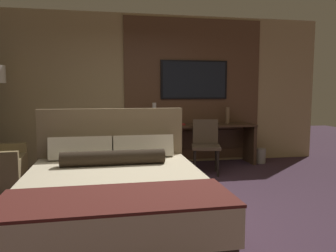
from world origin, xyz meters
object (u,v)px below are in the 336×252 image
Objects in this scene: desk_chair at (206,141)px; vase_tall at (154,114)px; vase_short at (228,115)px; desk at (197,137)px; tv at (194,80)px; bed at (115,195)px; waste_bin at (260,156)px; book at (178,124)px.

vase_tall is at bearing 152.12° from desk_chair.
desk_chair is at bearing -133.04° from vase_short.
vase_tall is (-0.80, 0.05, 0.44)m from desk.
vase_tall is (-0.80, -0.17, -0.63)m from tv.
vase_tall is (-0.77, 0.69, 0.42)m from desk_chair.
tv is 3.20× the size of vase_tall.
bed reaches higher than vase_short.
vase_tall is at bearing 175.41° from waste_bin.
vase_tall is 2.20m from waste_bin.
vase_tall reaches higher than desk.
bed is 3.44m from tv.
desk_chair is 1.03m from vase_short.
vase_tall is (0.80, 2.60, 0.65)m from bed.
tv reaches higher than vase_short.
vase_short reaches higher than waste_bin.
book is (-0.35, 0.55, 0.24)m from desk_chair.
desk is 2.40× the size of desk_chair.
bed reaches higher than book.
tv is 1.36m from desk_chair.
waste_bin is at bearing 40.63° from bed.
vase_short reaches higher than desk_chair.
tv reaches higher than desk.
vase_tall reaches higher than bed.
book is at bearing 179.02° from waste_bin.
bed is 3.74m from waste_bin.
vase_short is at bearing 49.50° from bed.
book is at bearing 136.36° from desk_chair.
book is (-1.01, -0.15, -0.14)m from vase_short.
desk_chair is (-0.03, -0.85, -1.06)m from tv.
bed is 2.49m from desk_chair.
desk is 1.09m from tv.
desk_chair is at bearing -157.45° from waste_bin.
tv reaches higher than bed.
bed is 7.84× the size of waste_bin.
desk is 0.46m from book.
vase_short is (2.23, 2.61, 0.60)m from bed.
desk is 1.30m from waste_bin.
vase_tall is at bearing -179.38° from vase_short.
waste_bin is (1.24, -0.33, -1.46)m from tv.
bed is 7.07× the size of vase_short.
tv is 1.03m from vase_tall.
tv reaches higher than waste_bin.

